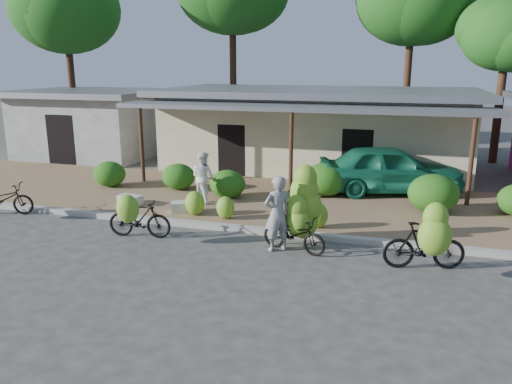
{
  "coord_description": "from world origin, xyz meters",
  "views": [
    {
      "loc": [
        3.64,
        -10.02,
        4.35
      ],
      "look_at": [
        0.1,
        1.72,
        1.2
      ],
      "focal_mm": 35.0,
      "sensor_mm": 36.0,
      "label": 1
    }
  ],
  "objects_px": {
    "bike_far_left": "(1,197)",
    "sack_far": "(130,200)",
    "sack_near": "(186,207)",
    "bystander": "(203,177)",
    "tree_back_left": "(63,8)",
    "bike_left": "(137,217)",
    "tree_near_right": "(502,33)",
    "vendor": "(277,214)",
    "teal_van": "(390,169)",
    "bike_center": "(300,215)",
    "bike_right": "(428,241)"
  },
  "relations": [
    {
      "from": "bike_far_left",
      "to": "sack_far",
      "type": "height_order",
      "value": "bike_far_left"
    },
    {
      "from": "sack_near",
      "to": "bystander",
      "type": "bearing_deg",
      "value": 85.54
    },
    {
      "from": "tree_back_left",
      "to": "bike_far_left",
      "type": "distance_m",
      "value": 14.77
    },
    {
      "from": "sack_near",
      "to": "bike_left",
      "type": "bearing_deg",
      "value": -98.42
    },
    {
      "from": "tree_near_right",
      "to": "vendor",
      "type": "relative_size",
      "value": 3.93
    },
    {
      "from": "tree_near_right",
      "to": "vendor",
      "type": "xyz_separation_m",
      "value": [
        -6.45,
        -13.66,
        -4.75
      ]
    },
    {
      "from": "vendor",
      "to": "tree_near_right",
      "type": "bearing_deg",
      "value": -154.66
    },
    {
      "from": "bike_far_left",
      "to": "tree_back_left",
      "type": "bearing_deg",
      "value": 10.74
    },
    {
      "from": "sack_far",
      "to": "bystander",
      "type": "distance_m",
      "value": 2.37
    },
    {
      "from": "teal_van",
      "to": "tree_near_right",
      "type": "bearing_deg",
      "value": -45.04
    },
    {
      "from": "bike_center",
      "to": "bike_right",
      "type": "distance_m",
      "value": 2.99
    },
    {
      "from": "bystander",
      "to": "teal_van",
      "type": "xyz_separation_m",
      "value": [
        5.54,
        2.95,
        0.0
      ]
    },
    {
      "from": "tree_back_left",
      "to": "teal_van",
      "type": "xyz_separation_m",
      "value": [
        16.9,
        -6.11,
        -6.22
      ]
    },
    {
      "from": "vendor",
      "to": "bystander",
      "type": "relative_size",
      "value": 1.13
    },
    {
      "from": "bike_far_left",
      "to": "sack_near",
      "type": "distance_m",
      "value": 5.46
    },
    {
      "from": "tree_back_left",
      "to": "bystander",
      "type": "distance_m",
      "value": 15.81
    },
    {
      "from": "bike_right",
      "to": "vendor",
      "type": "xyz_separation_m",
      "value": [
        -3.38,
        0.37,
        0.2
      ]
    },
    {
      "from": "tree_back_left",
      "to": "vendor",
      "type": "height_order",
      "value": "tree_back_left"
    },
    {
      "from": "bike_center",
      "to": "sack_far",
      "type": "xyz_separation_m",
      "value": [
        -5.78,
        1.86,
        -0.56
      ]
    },
    {
      "from": "tree_near_right",
      "to": "bystander",
      "type": "distance_m",
      "value": 15.07
    },
    {
      "from": "tree_back_left",
      "to": "bike_center",
      "type": "relative_size",
      "value": 4.58
    },
    {
      "from": "bike_right",
      "to": "teal_van",
      "type": "xyz_separation_m",
      "value": [
        -1.03,
        6.42,
        0.22
      ]
    },
    {
      "from": "bike_right",
      "to": "sack_near",
      "type": "distance_m",
      "value": 7.08
    },
    {
      "from": "sack_near",
      "to": "vendor",
      "type": "xyz_separation_m",
      "value": [
        3.28,
        -1.97,
        0.65
      ]
    },
    {
      "from": "tree_near_right",
      "to": "bike_center",
      "type": "xyz_separation_m",
      "value": [
        -5.97,
        -13.3,
        -4.85
      ]
    },
    {
      "from": "bike_center",
      "to": "vendor",
      "type": "xyz_separation_m",
      "value": [
        -0.48,
        -0.36,
        0.1
      ]
    },
    {
      "from": "bike_left",
      "to": "tree_near_right",
      "type": "bearing_deg",
      "value": -42.8
    },
    {
      "from": "bike_far_left",
      "to": "bike_left",
      "type": "distance_m",
      "value": 4.94
    },
    {
      "from": "bike_left",
      "to": "sack_near",
      "type": "height_order",
      "value": "bike_left"
    },
    {
      "from": "teal_van",
      "to": "bike_right",
      "type": "bearing_deg",
      "value": 172.43
    },
    {
      "from": "bike_right",
      "to": "bike_left",
      "type": "bearing_deg",
      "value": 75.46
    },
    {
      "from": "vendor",
      "to": "teal_van",
      "type": "xyz_separation_m",
      "value": [
        2.35,
        6.05,
        0.02
      ]
    },
    {
      "from": "tree_near_right",
      "to": "bike_left",
      "type": "bearing_deg",
      "value": -125.88
    },
    {
      "from": "tree_back_left",
      "to": "bike_left",
      "type": "relative_size",
      "value": 5.41
    },
    {
      "from": "tree_near_right",
      "to": "teal_van",
      "type": "bearing_deg",
      "value": -118.32
    },
    {
      "from": "teal_van",
      "to": "bike_far_left",
      "type": "bearing_deg",
      "value": 100.75
    },
    {
      "from": "bike_far_left",
      "to": "bystander",
      "type": "bearing_deg",
      "value": -79.58
    },
    {
      "from": "bike_left",
      "to": "vendor",
      "type": "xyz_separation_m",
      "value": [
        3.61,
        0.26,
        0.33
      ]
    },
    {
      "from": "bike_far_left",
      "to": "sack_near",
      "type": "xyz_separation_m",
      "value": [
        5.22,
        1.56,
        -0.3
      ]
    },
    {
      "from": "tree_near_right",
      "to": "bystander",
      "type": "height_order",
      "value": "tree_near_right"
    },
    {
      "from": "tree_back_left",
      "to": "sack_far",
      "type": "height_order",
      "value": "tree_back_left"
    },
    {
      "from": "sack_far",
      "to": "bystander",
      "type": "bearing_deg",
      "value": 22.62
    },
    {
      "from": "teal_van",
      "to": "bike_center",
      "type": "bearing_deg",
      "value": 145.11
    },
    {
      "from": "bike_center",
      "to": "bike_far_left",
      "type": "bearing_deg",
      "value": 105.23
    },
    {
      "from": "bike_right",
      "to": "bike_far_left",
      "type": "bearing_deg",
      "value": 72.67
    },
    {
      "from": "bike_right",
      "to": "teal_van",
      "type": "bearing_deg",
      "value": -4.45
    },
    {
      "from": "bike_far_left",
      "to": "bystander",
      "type": "relative_size",
      "value": 1.18
    },
    {
      "from": "bike_far_left",
      "to": "sack_near",
      "type": "height_order",
      "value": "bike_far_left"
    },
    {
      "from": "sack_near",
      "to": "teal_van",
      "type": "height_order",
      "value": "teal_van"
    },
    {
      "from": "bystander",
      "to": "bike_left",
      "type": "bearing_deg",
      "value": 105.11
    }
  ]
}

